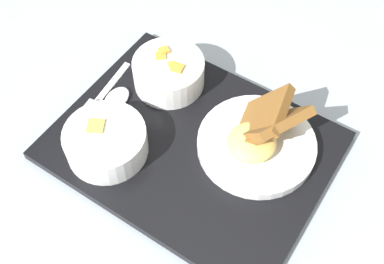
{
  "coord_description": "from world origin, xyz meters",
  "views": [
    {
      "loc": [
        0.25,
        -0.35,
        0.66
      ],
      "look_at": [
        0.0,
        0.0,
        0.05
      ],
      "focal_mm": 45.0,
      "sensor_mm": 36.0,
      "label": 1
    }
  ],
  "objects_px": {
    "spoon": "(109,108)",
    "bowl_soup": "(106,141)",
    "knife": "(87,112)",
    "bowl_salad": "(169,71)",
    "plate_main": "(258,138)"
  },
  "relations": [
    {
      "from": "bowl_soup",
      "to": "plate_main",
      "type": "height_order",
      "value": "plate_main"
    },
    {
      "from": "plate_main",
      "to": "spoon",
      "type": "relative_size",
      "value": 1.14
    },
    {
      "from": "bowl_soup",
      "to": "knife",
      "type": "height_order",
      "value": "bowl_soup"
    },
    {
      "from": "bowl_salad",
      "to": "plate_main",
      "type": "distance_m",
      "value": 0.2
    },
    {
      "from": "bowl_soup",
      "to": "spoon",
      "type": "relative_size",
      "value": 0.78
    },
    {
      "from": "knife",
      "to": "spoon",
      "type": "bearing_deg",
      "value": -49.01
    },
    {
      "from": "bowl_salad",
      "to": "bowl_soup",
      "type": "distance_m",
      "value": 0.17
    },
    {
      "from": "bowl_salad",
      "to": "bowl_soup",
      "type": "xyz_separation_m",
      "value": [
        0.01,
        -0.17,
        -0.0
      ]
    },
    {
      "from": "spoon",
      "to": "bowl_soup",
      "type": "bearing_deg",
      "value": -147.98
    },
    {
      "from": "bowl_salad",
      "to": "spoon",
      "type": "relative_size",
      "value": 0.74
    },
    {
      "from": "bowl_soup",
      "to": "plate_main",
      "type": "xyz_separation_m",
      "value": [
        0.19,
        0.15,
        -0.01
      ]
    },
    {
      "from": "plate_main",
      "to": "bowl_soup",
      "type": "bearing_deg",
      "value": -142.06
    },
    {
      "from": "plate_main",
      "to": "spoon",
      "type": "bearing_deg",
      "value": -160.66
    },
    {
      "from": "knife",
      "to": "spoon",
      "type": "relative_size",
      "value": 1.1
    },
    {
      "from": "spoon",
      "to": "bowl_salad",
      "type": "bearing_deg",
      "value": -30.71
    }
  ]
}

